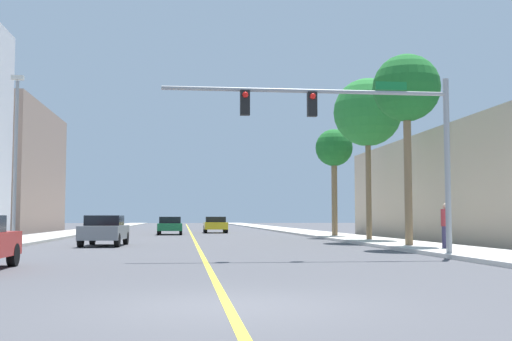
{
  "coord_description": "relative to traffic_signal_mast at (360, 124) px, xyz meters",
  "views": [
    {
      "loc": [
        -0.7,
        -9.98,
        1.37
      ],
      "look_at": [
        2.49,
        17.92,
        3.41
      ],
      "focal_mm": 44.97,
      "sensor_mm": 36.0,
      "label": 1
    }
  ],
  "objects": [
    {
      "name": "lane_marking_center",
      "position": [
        -5.29,
        30.86,
        -4.52
      ],
      "size": [
        0.16,
        144.0,
        0.01
      ],
      "primitive_type": "cube",
      "color": "yellow",
      "rests_on": "ground"
    },
    {
      "name": "ground",
      "position": [
        -5.29,
        30.86,
        -4.53
      ],
      "size": [
        192.0,
        192.0,
        0.0
      ],
      "primitive_type": "plane",
      "color": "#47474C"
    },
    {
      "name": "sidewalk_right",
      "position": [
        4.42,
        30.86,
        -4.45
      ],
      "size": [
        3.48,
        168.0,
        0.15
      ],
      "primitive_type": "cube",
      "color": "beige",
      "rests_on": "ground"
    },
    {
      "name": "pedestrian",
      "position": [
        4.33,
        3.19,
        -3.49
      ],
      "size": [
        0.38,
        0.38,
        1.77
      ],
      "rotation": [
        0.0,
        0.0,
        0.5
      ],
      "color": "#3F3859",
      "rests_on": "sidewalk_right"
    },
    {
      "name": "traffic_signal_mast",
      "position": [
        0.0,
        0.0,
        0.0
      ],
      "size": [
        9.91,
        0.36,
        6.03
      ],
      "color": "gray",
      "rests_on": "sidewalk_right"
    },
    {
      "name": "car_yellow",
      "position": [
        -3.16,
        34.7,
        -3.8
      ],
      "size": [
        1.97,
        4.11,
        1.39
      ],
      "rotation": [
        0.0,
        0.0,
        0.0
      ],
      "color": "gold",
      "rests_on": "ground"
    },
    {
      "name": "sidewalk_left",
      "position": [
        -15.0,
        30.86,
        -4.45
      ],
      "size": [
        3.48,
        168.0,
        0.15
      ],
      "primitive_type": "cube",
      "color": "#B2ADA3",
      "rests_on": "ground"
    },
    {
      "name": "building_right_near",
      "position": [
        14.3,
        16.72,
        -1.38
      ],
      "size": [
        12.98,
        25.16,
        6.3
      ],
      "primitive_type": "cube",
      "color": "tan",
      "rests_on": "ground"
    },
    {
      "name": "palm_mid",
      "position": [
        4.19,
        13.23,
        2.62
      ],
      "size": [
        3.78,
        3.78,
        8.93
      ],
      "color": "brown",
      "rests_on": "sidewalk_right"
    },
    {
      "name": "street_lamp",
      "position": [
        -13.76,
        9.65,
        -0.03
      ],
      "size": [
        0.56,
        0.28,
        7.86
      ],
      "color": "gray",
      "rests_on": "sidewalk_left"
    },
    {
      "name": "car_gray",
      "position": [
        -9.68,
        10.03,
        -3.79
      ],
      "size": [
        2.02,
        4.05,
        1.45
      ],
      "rotation": [
        0.0,
        0.0,
        -0.05
      ],
      "color": "slate",
      "rests_on": "ground"
    },
    {
      "name": "car_green",
      "position": [
        -6.97,
        29.61,
        -3.81
      ],
      "size": [
        1.92,
        4.44,
        1.39
      ],
      "rotation": [
        0.0,
        0.0,
        0.01
      ],
      "color": "#196638",
      "rests_on": "ground"
    },
    {
      "name": "palm_far",
      "position": [
        4.02,
        20.55,
        1.31
      ],
      "size": [
        2.48,
        2.48,
        7.09
      ],
      "color": "brown",
      "rests_on": "sidewalk_right"
    },
    {
      "name": "palm_near",
      "position": [
        3.81,
        5.93,
        2.44
      ],
      "size": [
        2.98,
        2.98,
        8.42
      ],
      "color": "brown",
      "rests_on": "sidewalk_right"
    }
  ]
}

